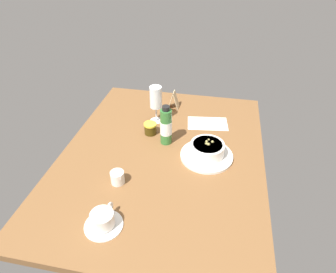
# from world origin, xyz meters

# --- Properties ---
(ground_plane) EXTENTS (1.10, 0.84, 0.03)m
(ground_plane) POSITION_xyz_m (0.00, 0.00, -0.01)
(ground_plane) COLOR brown
(porridge_bowl) EXTENTS (0.22, 0.22, 0.07)m
(porridge_bowl) POSITION_xyz_m (0.02, -0.19, 0.03)
(porridge_bowl) COLOR white
(porridge_bowl) RESTS_ON ground_plane
(cutlery_setting) EXTENTS (0.14, 0.20, 0.01)m
(cutlery_setting) POSITION_xyz_m (0.27, -0.16, 0.00)
(cutlery_setting) COLOR white
(cutlery_setting) RESTS_ON ground_plane
(coffee_cup) EXTENTS (0.13, 0.12, 0.06)m
(coffee_cup) POSITION_xyz_m (-0.39, 0.11, 0.03)
(coffee_cup) COLOR white
(coffee_cup) RESTS_ON ground_plane
(creamer_jug) EXTENTS (0.05, 0.06, 0.06)m
(creamer_jug) POSITION_xyz_m (-0.20, 0.13, 0.03)
(creamer_jug) COLOR white
(creamer_jug) RESTS_ON ground_plane
(wine_glass) EXTENTS (0.06, 0.06, 0.18)m
(wine_glass) POSITION_xyz_m (0.24, 0.08, 0.12)
(wine_glass) COLOR white
(wine_glass) RESTS_ON ground_plane
(jam_jar) EXTENTS (0.06, 0.06, 0.05)m
(jam_jar) POSITION_xyz_m (0.13, 0.08, 0.03)
(jam_jar) COLOR #3F310C
(jam_jar) RESTS_ON ground_plane
(sauce_bottle_green) EXTENTS (0.05, 0.05, 0.18)m
(sauce_bottle_green) POSITION_xyz_m (0.08, 0.00, 0.08)
(sauce_bottle_green) COLOR #337233
(sauce_bottle_green) RESTS_ON ground_plane
(menu_card) EXTENTS (0.05, 0.05, 0.09)m
(menu_card) POSITION_xyz_m (0.39, 0.02, 0.05)
(menu_card) COLOR #CFB588
(menu_card) RESTS_ON ground_plane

